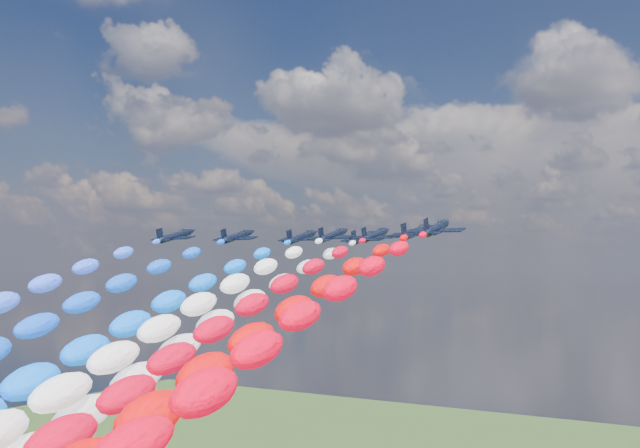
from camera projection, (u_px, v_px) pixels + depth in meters
The scene contains 14 objects.
jet_0 at pixel (175, 236), 151.84m from camera, with size 9.32×12.49×2.75m, color black, non-canonical shape.
jet_1 at pixel (237, 237), 154.13m from camera, with size 9.32×12.49×2.75m, color black, non-canonical shape.
jet_2 at pixel (301, 237), 157.73m from camera, with size 9.32×12.49×2.75m, color black, non-canonical shape.
trail_2 at pixel (59, 384), 104.24m from camera, with size 6.28×118.49×48.36m, color #0865FF, non-canonical shape.
jet_3 at pixel (333, 235), 149.20m from camera, with size 9.32×12.49×2.75m, color black, non-canonical shape.
trail_3 at pixel (86, 395), 95.71m from camera, with size 6.28×118.49×48.36m, color white, non-canonical shape.
jet_4 at pixel (364, 238), 160.32m from camera, with size 9.32×12.49×2.75m, color black, non-canonical shape.
trail_4 at pixel (159, 382), 106.82m from camera, with size 6.28×118.49×48.36m, color white, non-canonical shape.
jet_5 at pixel (375, 235), 147.74m from camera, with size 9.32×12.49×2.75m, color black, non-canonical shape.
trail_5 at pixel (148, 397), 94.25m from camera, with size 6.28×118.49×48.36m, color red, non-canonical shape.
jet_6 at pixel (416, 232), 134.41m from camera, with size 9.32×12.49×2.75m, color black, non-canonical shape.
trail_6 at pixel (180, 418), 80.92m from camera, with size 6.28×118.49×48.36m, color red, non-canonical shape.
jet_7 at pixel (436, 228), 121.49m from camera, with size 9.32×12.49×2.75m, color black, non-canonical shape.
trail_7 at pixel (170, 447), 67.99m from camera, with size 6.28×118.49×48.36m, color #F1001C, non-canonical shape.
Camera 1 is at (75.31, -119.54, 99.96)m, focal length 42.83 mm.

